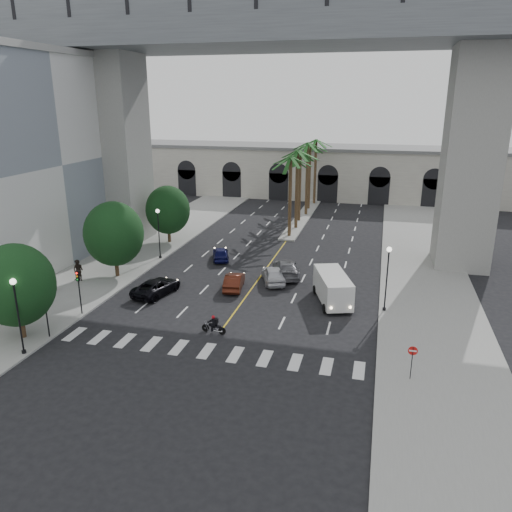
{
  "coord_description": "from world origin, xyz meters",
  "views": [
    {
      "loc": [
        10.58,
        -29.5,
        16.12
      ],
      "look_at": [
        1.48,
        6.0,
        4.46
      ],
      "focal_mm": 35.0,
      "sensor_mm": 36.0,
      "label": 1
    }
  ],
  "objects_px": {
    "lamp_post_right": "(387,273)",
    "car_b": "(234,281)",
    "car_a": "(273,274)",
    "car_d": "(286,268)",
    "car_c": "(157,287)",
    "lamp_post_left_near": "(17,310)",
    "lamp_post_left_far": "(159,229)",
    "traffic_signal_far": "(79,285)",
    "car_e": "(221,254)",
    "cargo_van": "(333,287)",
    "pedestrian_b": "(78,270)",
    "pedestrian_a": "(53,282)",
    "traffic_signal_near": "(45,305)",
    "do_not_enter_sign": "(412,356)",
    "motorcycle_rider": "(214,325)"
  },
  "relations": [
    {
      "from": "car_a",
      "to": "car_e",
      "type": "height_order",
      "value": "car_a"
    },
    {
      "from": "lamp_post_right",
      "to": "car_e",
      "type": "relative_size",
      "value": 1.36
    },
    {
      "from": "lamp_post_left_far",
      "to": "pedestrian_a",
      "type": "xyz_separation_m",
      "value": [
        -4.82,
        -11.1,
        -2.2
      ]
    },
    {
      "from": "cargo_van",
      "to": "pedestrian_b",
      "type": "distance_m",
      "value": 22.95
    },
    {
      "from": "car_d",
      "to": "car_e",
      "type": "xyz_separation_m",
      "value": [
        -7.51,
        3.14,
        -0.1
      ]
    },
    {
      "from": "car_a",
      "to": "cargo_van",
      "type": "height_order",
      "value": "cargo_van"
    },
    {
      "from": "car_b",
      "to": "car_d",
      "type": "distance_m",
      "value": 5.79
    },
    {
      "from": "pedestrian_b",
      "to": "car_a",
      "type": "bearing_deg",
      "value": 11.66
    },
    {
      "from": "traffic_signal_far",
      "to": "car_b",
      "type": "relative_size",
      "value": 0.87
    },
    {
      "from": "car_b",
      "to": "car_d",
      "type": "height_order",
      "value": "car_d"
    },
    {
      "from": "car_b",
      "to": "lamp_post_right",
      "type": "bearing_deg",
      "value": 162.72
    },
    {
      "from": "do_not_enter_sign",
      "to": "lamp_post_right",
      "type": "bearing_deg",
      "value": 99.48
    },
    {
      "from": "lamp_post_right",
      "to": "motorcycle_rider",
      "type": "bearing_deg",
      "value": -149.76
    },
    {
      "from": "pedestrian_a",
      "to": "pedestrian_b",
      "type": "bearing_deg",
      "value": 63.45
    },
    {
      "from": "lamp_post_left_far",
      "to": "pedestrian_a",
      "type": "relative_size",
      "value": 3.07
    },
    {
      "from": "car_b",
      "to": "car_d",
      "type": "xyz_separation_m",
      "value": [
        3.78,
        4.38,
        0.08
      ]
    },
    {
      "from": "traffic_signal_near",
      "to": "car_d",
      "type": "bearing_deg",
      "value": 50.98
    },
    {
      "from": "lamp_post_right",
      "to": "lamp_post_left_near",
      "type": "bearing_deg",
      "value": -150.31
    },
    {
      "from": "lamp_post_right",
      "to": "motorcycle_rider",
      "type": "xyz_separation_m",
      "value": [
        -11.75,
        -6.85,
        -2.61
      ]
    },
    {
      "from": "traffic_signal_far",
      "to": "car_b",
      "type": "bearing_deg",
      "value": 40.53
    },
    {
      "from": "traffic_signal_far",
      "to": "car_c",
      "type": "relative_size",
      "value": 0.74
    },
    {
      "from": "lamp_post_right",
      "to": "pedestrian_a",
      "type": "xyz_separation_m",
      "value": [
        -27.62,
        -3.1,
        -2.2
      ]
    },
    {
      "from": "pedestrian_a",
      "to": "pedestrian_b",
      "type": "height_order",
      "value": "pedestrian_b"
    },
    {
      "from": "lamp_post_left_far",
      "to": "car_b",
      "type": "height_order",
      "value": "lamp_post_left_far"
    },
    {
      "from": "traffic_signal_near",
      "to": "car_b",
      "type": "xyz_separation_m",
      "value": [
        9.8,
        12.38,
        -1.82
      ]
    },
    {
      "from": "lamp_post_left_near",
      "to": "traffic_signal_near",
      "type": "distance_m",
      "value": 2.6
    },
    {
      "from": "lamp_post_right",
      "to": "traffic_signal_near",
      "type": "height_order",
      "value": "lamp_post_right"
    },
    {
      "from": "motorcycle_rider",
      "to": "car_c",
      "type": "height_order",
      "value": "car_c"
    },
    {
      "from": "lamp_post_right",
      "to": "traffic_signal_near",
      "type": "xyz_separation_m",
      "value": [
        -22.7,
        -10.5,
        -0.71
      ]
    },
    {
      "from": "lamp_post_left_far",
      "to": "car_a",
      "type": "distance_m",
      "value": 13.65
    },
    {
      "from": "lamp_post_left_near",
      "to": "lamp_post_left_far",
      "type": "relative_size",
      "value": 1.0
    },
    {
      "from": "cargo_van",
      "to": "do_not_enter_sign",
      "type": "bearing_deg",
      "value": -80.71
    },
    {
      "from": "lamp_post_right",
      "to": "car_e",
      "type": "distance_m",
      "value": 19.27
    },
    {
      "from": "motorcycle_rider",
      "to": "pedestrian_a",
      "type": "height_order",
      "value": "pedestrian_a"
    },
    {
      "from": "lamp_post_right",
      "to": "car_b",
      "type": "distance_m",
      "value": 13.28
    },
    {
      "from": "cargo_van",
      "to": "do_not_enter_sign",
      "type": "relative_size",
      "value": 2.66
    },
    {
      "from": "lamp_post_left_far",
      "to": "car_e",
      "type": "xyz_separation_m",
      "value": [
        6.17,
        1.4,
        -2.55
      ]
    },
    {
      "from": "car_c",
      "to": "do_not_enter_sign",
      "type": "xyz_separation_m",
      "value": [
        20.56,
        -8.95,
        0.98
      ]
    },
    {
      "from": "car_a",
      "to": "car_e",
      "type": "relative_size",
      "value": 1.14
    },
    {
      "from": "car_a",
      "to": "lamp_post_left_far",
      "type": "bearing_deg",
      "value": -36.98
    },
    {
      "from": "traffic_signal_near",
      "to": "pedestrian_b",
      "type": "distance_m",
      "value": 11.39
    },
    {
      "from": "pedestrian_a",
      "to": "lamp_post_left_far",
      "type": "bearing_deg",
      "value": 49.76
    },
    {
      "from": "lamp_post_left_near",
      "to": "pedestrian_b",
      "type": "bearing_deg",
      "value": 108.42
    },
    {
      "from": "lamp_post_left_far",
      "to": "car_a",
      "type": "relative_size",
      "value": 1.19
    },
    {
      "from": "car_c",
      "to": "car_b",
      "type": "bearing_deg",
      "value": -141.78
    },
    {
      "from": "motorcycle_rider",
      "to": "car_d",
      "type": "distance_m",
      "value": 13.37
    },
    {
      "from": "lamp_post_left_near",
      "to": "car_a",
      "type": "distance_m",
      "value": 21.7
    },
    {
      "from": "car_a",
      "to": "car_d",
      "type": "bearing_deg",
      "value": -132.42
    },
    {
      "from": "lamp_post_right",
      "to": "pedestrian_b",
      "type": "xyz_separation_m",
      "value": [
        -27.1,
        -0.09,
        -2.08
      ]
    },
    {
      "from": "lamp_post_left_far",
      "to": "do_not_enter_sign",
      "type": "bearing_deg",
      "value": -36.4
    }
  ]
}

